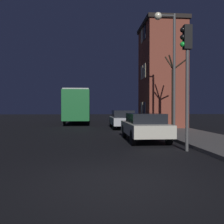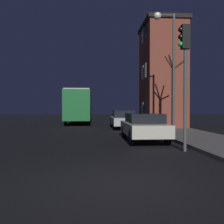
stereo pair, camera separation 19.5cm
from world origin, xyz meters
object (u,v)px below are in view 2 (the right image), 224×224
Objects in this scene: car_mid_lane at (123,119)px; bare_tree at (173,95)px; car_near_lane at (143,126)px; traffic_light at (184,61)px; bus at (79,104)px; streetlamp at (168,53)px.

bare_tree is at bearing -63.12° from car_mid_lane.
car_mid_lane is at bearing 91.07° from car_near_lane.
bus is (-4.94, 17.69, -1.34)m from traffic_light.
traffic_light is 1.07× the size of car_mid_lane.
bare_tree is 1.07× the size of car_near_lane.
bus is 2.20× the size of car_mid_lane.
streetlamp reaches higher than bare_tree.
traffic_light is 1.01× the size of bare_tree.
streetlamp is at bearing -67.85° from bus.
bus is 15.30m from car_near_lane.
bare_tree reaches higher than bus.
bare_tree is 3.96m from car_near_lane.
bare_tree reaches higher than car_near_lane.
streetlamp is 1.41× the size of bare_tree.
car_mid_lane is at bearing -61.49° from bus.
traffic_light is 4.09m from car_near_lane.
traffic_light is at bearing -103.86° from bare_tree.
traffic_light is 5.92m from bare_tree.
streetlamp is 1.49× the size of car_mid_lane.
car_near_lane is (3.99, -14.71, -1.30)m from bus.
car_mid_lane is at bearing 116.88° from bare_tree.
streetlamp is 1.40× the size of traffic_light.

